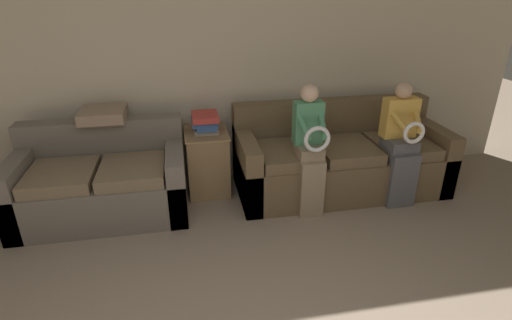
{
  "coord_description": "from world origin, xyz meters",
  "views": [
    {
      "loc": [
        -0.16,
        -0.96,
        2.02
      ],
      "look_at": [
        0.37,
        1.85,
        0.73
      ],
      "focal_mm": 28.0,
      "sensor_mm": 36.0,
      "label": 1
    }
  ],
  "objects_px": {
    "couch_main": "(339,159)",
    "child_right_seated": "(401,140)",
    "child_left_seated": "(310,145)",
    "couch_side": "(103,182)",
    "throw_pillow": "(103,114)",
    "book_stack": "(205,122)",
    "side_shelf": "(208,161)"
  },
  "relations": [
    {
      "from": "couch_main",
      "to": "child_right_seated",
      "type": "relative_size",
      "value": 1.8
    },
    {
      "from": "child_left_seated",
      "to": "book_stack",
      "type": "distance_m",
      "value": 1.06
    },
    {
      "from": "book_stack",
      "to": "child_right_seated",
      "type": "bearing_deg",
      "value": -17.41
    },
    {
      "from": "couch_side",
      "to": "couch_main",
      "type": "bearing_deg",
      "value": 1.2
    },
    {
      "from": "couch_main",
      "to": "book_stack",
      "type": "xyz_separation_m",
      "value": [
        -1.35,
        0.2,
        0.43
      ]
    },
    {
      "from": "couch_side",
      "to": "throw_pillow",
      "type": "height_order",
      "value": "throw_pillow"
    },
    {
      "from": "child_right_seated",
      "to": "throw_pillow",
      "type": "distance_m",
      "value": 2.82
    },
    {
      "from": "child_left_seated",
      "to": "side_shelf",
      "type": "relative_size",
      "value": 1.86
    },
    {
      "from": "couch_side",
      "to": "book_stack",
      "type": "distance_m",
      "value": 1.11
    },
    {
      "from": "couch_main",
      "to": "book_stack",
      "type": "relative_size",
      "value": 6.72
    },
    {
      "from": "child_left_seated",
      "to": "throw_pillow",
      "type": "height_order",
      "value": "child_left_seated"
    },
    {
      "from": "book_stack",
      "to": "couch_main",
      "type": "bearing_deg",
      "value": -8.44
    },
    {
      "from": "side_shelf",
      "to": "book_stack",
      "type": "distance_m",
      "value": 0.42
    },
    {
      "from": "couch_main",
      "to": "side_shelf",
      "type": "distance_m",
      "value": 1.36
    },
    {
      "from": "child_left_seated",
      "to": "book_stack",
      "type": "xyz_separation_m",
      "value": [
        -0.9,
        0.56,
        0.09
      ]
    },
    {
      "from": "couch_main",
      "to": "throw_pillow",
      "type": "distance_m",
      "value": 2.37
    },
    {
      "from": "throw_pillow",
      "to": "child_left_seated",
      "type": "bearing_deg",
      "value": -18.3
    },
    {
      "from": "child_right_seated",
      "to": "book_stack",
      "type": "height_order",
      "value": "child_right_seated"
    },
    {
      "from": "child_right_seated",
      "to": "throw_pillow",
      "type": "bearing_deg",
      "value": 167.49
    },
    {
      "from": "couch_main",
      "to": "couch_side",
      "type": "relative_size",
      "value": 1.4
    },
    {
      "from": "child_right_seated",
      "to": "child_left_seated",
      "type": "bearing_deg",
      "value": -179.98
    },
    {
      "from": "throw_pillow",
      "to": "book_stack",
      "type": "bearing_deg",
      "value": -2.73
    },
    {
      "from": "book_stack",
      "to": "couch_side",
      "type": "bearing_deg",
      "value": -165.9
    },
    {
      "from": "side_shelf",
      "to": "throw_pillow",
      "type": "relative_size",
      "value": 1.57
    },
    {
      "from": "side_shelf",
      "to": "throw_pillow",
      "type": "distance_m",
      "value": 1.09
    },
    {
      "from": "child_left_seated",
      "to": "book_stack",
      "type": "relative_size",
      "value": 3.78
    },
    {
      "from": "child_left_seated",
      "to": "child_right_seated",
      "type": "relative_size",
      "value": 1.01
    },
    {
      "from": "book_stack",
      "to": "throw_pillow",
      "type": "distance_m",
      "value": 0.96
    },
    {
      "from": "side_shelf",
      "to": "child_left_seated",
      "type": "bearing_deg",
      "value": -32.27
    },
    {
      "from": "couch_side",
      "to": "throw_pillow",
      "type": "bearing_deg",
      "value": 81.45
    },
    {
      "from": "couch_main",
      "to": "couch_side",
      "type": "bearing_deg",
      "value": -178.8
    },
    {
      "from": "child_right_seated",
      "to": "book_stack",
      "type": "bearing_deg",
      "value": 162.59
    }
  ]
}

